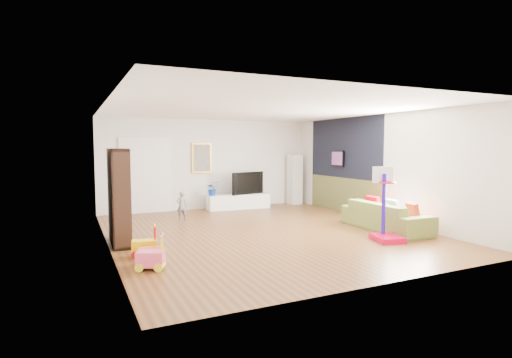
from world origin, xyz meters
name	(u,v)px	position (x,y,z in m)	size (l,w,h in m)	color
floor	(264,232)	(0.00, 0.00, 0.00)	(6.50, 7.50, 0.00)	brown
ceiling	(264,109)	(0.00, 0.00, 2.70)	(6.50, 7.50, 0.00)	white
wall_back	(209,164)	(0.00, 3.75, 1.35)	(6.50, 0.00, 2.70)	silver
wall_front	(386,187)	(0.00, -3.75, 1.35)	(6.50, 0.00, 2.70)	silver
wall_left	(107,176)	(-3.25, 0.00, 1.35)	(0.00, 7.50, 2.70)	white
wall_right	(378,168)	(3.25, 0.00, 1.35)	(0.00, 7.50, 2.70)	silver
navy_accent	(344,148)	(3.23, 1.40, 1.85)	(0.01, 3.20, 1.70)	black
olive_wainscot	(343,195)	(3.23, 1.40, 0.50)	(0.01, 3.20, 1.00)	brown
doorway	(146,176)	(-1.90, 3.71, 1.05)	(1.45, 0.06, 2.10)	white
painting_back	(202,158)	(-0.25, 3.71, 1.55)	(0.62, 0.06, 0.92)	gold
artwork_right	(338,158)	(3.17, 1.60, 1.55)	(0.04, 0.56, 0.46)	#7F3F8C
media_console	(238,202)	(0.75, 3.27, 0.22)	(1.91, 0.48, 0.45)	white
tall_cabinet	(295,179)	(2.83, 3.44, 0.81)	(0.38, 0.38, 1.63)	silver
bookshelf	(119,196)	(-3.02, 0.26, 0.93)	(0.33, 1.27, 1.85)	#301D14
sofa	(386,216)	(2.61, -0.98, 0.32)	(2.19, 0.86, 0.64)	olive
basketball_hoop	(388,204)	(1.86, -1.84, 0.75)	(0.51, 0.63, 1.50)	#C1002D
ride_on_yellow	(144,241)	(-2.75, -0.95, 0.28)	(0.41, 0.26, 0.55)	#F8BD00
ride_on_orange	(151,249)	(-2.74, -1.47, 0.26)	(0.39, 0.24, 0.52)	red
ride_on_pink	(150,253)	(-2.79, -1.73, 0.27)	(0.41, 0.25, 0.54)	#F34B71
child	(182,206)	(-1.29, 2.12, 0.38)	(0.28, 0.18, 0.76)	slate
tv	(245,183)	(1.00, 3.28, 0.79)	(1.17, 0.16, 0.68)	black
vase_plant	(213,188)	(-0.06, 3.31, 0.66)	(0.38, 0.33, 0.42)	#063594
pillow_left	(413,211)	(2.81, -1.58, 0.50)	(0.09, 0.35, 0.35)	#B12E18
pillow_center	(393,207)	(2.79, -1.01, 0.50)	(0.10, 0.38, 0.38)	silver
pillow_right	(373,204)	(2.81, -0.35, 0.50)	(0.10, 0.37, 0.37)	#C8000A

